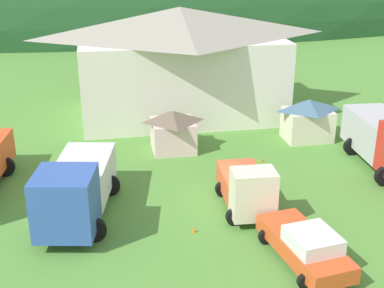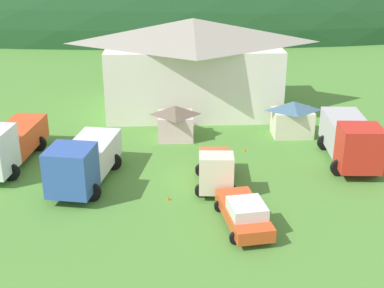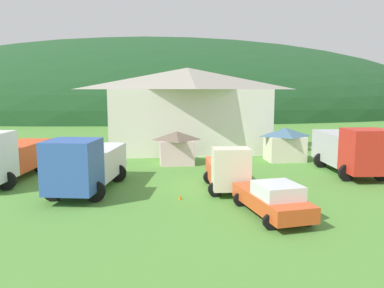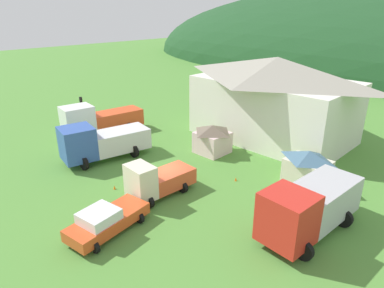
{
  "view_description": "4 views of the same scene",
  "coord_description": "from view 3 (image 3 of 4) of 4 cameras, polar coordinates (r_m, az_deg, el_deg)",
  "views": [
    {
      "loc": [
        -5.86,
        -23.14,
        12.48
      ],
      "look_at": [
        -1.21,
        2.18,
        2.27
      ],
      "focal_mm": 48.62,
      "sensor_mm": 36.0,
      "label": 1
    },
    {
      "loc": [
        -1.75,
        -30.32,
        14.66
      ],
      "look_at": [
        -0.46,
        2.1,
        1.49
      ],
      "focal_mm": 48.97,
      "sensor_mm": 36.0,
      "label": 2
    },
    {
      "loc": [
        -3.62,
        -22.47,
        5.81
      ],
      "look_at": [
        -0.84,
        2.13,
        2.27
      ],
      "focal_mm": 35.27,
      "sensor_mm": 36.0,
      "label": 3
    },
    {
      "loc": [
        17.09,
        -14.36,
        12.19
      ],
      "look_at": [
        0.24,
        2.69,
        2.56
      ],
      "focal_mm": 31.73,
      "sensor_mm": 36.0,
      "label": 4
    }
  ],
  "objects": [
    {
      "name": "forested_hill_backdrop",
      "position": [
        91.95,
        -4.18,
        4.49
      ],
      "size": [
        144.3,
        60.0,
        35.79
      ],
      "primitive_type": "ellipsoid",
      "color": "#1E4723",
      "rests_on": "ground"
    },
    {
      "name": "depot_building",
      "position": [
        36.94,
        -0.67,
        5.49
      ],
      "size": [
        15.57,
        9.73,
        7.96
      ],
      "color": "white",
      "rests_on": "ground"
    },
    {
      "name": "traffic_cone_near_pickup",
      "position": [
        20.41,
        -1.82,
        -8.4
      ],
      "size": [
        0.36,
        0.36,
        0.59
      ],
      "primitive_type": "cone",
      "color": "orange",
      "rests_on": "ground"
    },
    {
      "name": "play_shed_cream",
      "position": [
        32.07,
        13.87,
        0.03
      ],
      "size": [
        3.22,
        2.46,
        2.75
      ],
      "color": "beige",
      "rests_on": "ground"
    },
    {
      "name": "play_shed_pink",
      "position": [
        29.94,
        -2.35,
        -0.46
      ],
      "size": [
        2.83,
        2.79,
        2.59
      ],
      "color": "beige",
      "rests_on": "ground"
    },
    {
      "name": "ground_plane",
      "position": [
        23.49,
        2.64,
        -6.18
      ],
      "size": [
        200.0,
        200.0,
        0.0
      ],
      "primitive_type": "plane",
      "color": "#518C38"
    },
    {
      "name": "box_truck_blue",
      "position": [
        22.38,
        -15.72,
        -2.87
      ],
      "size": [
        4.12,
        7.73,
        3.26
      ],
      "rotation": [
        0.0,
        0.0,
        -1.76
      ],
      "color": "#3356AD",
      "rests_on": "ground"
    },
    {
      "name": "crane_truck_red",
      "position": [
        28.37,
        22.83,
        -0.69
      ],
      "size": [
        3.65,
        7.41,
        3.36
      ],
      "rotation": [
        0.0,
        0.0,
        -1.64
      ],
      "color": "red",
      "rests_on": "ground"
    },
    {
      "name": "traffic_cone_mid_row",
      "position": [
        28.2,
        8.13,
        -3.83
      ],
      "size": [
        0.36,
        0.36,
        0.59
      ],
      "primitive_type": "cone",
      "color": "orange",
      "rests_on": "ground"
    },
    {
      "name": "service_pickup_orange",
      "position": [
        17.99,
        12.1,
        -8.12
      ],
      "size": [
        2.88,
        5.2,
        1.66
      ],
      "rotation": [
        0.0,
        0.0,
        -1.42
      ],
      "color": "#DA4E22",
      "rests_on": "ground"
    },
    {
      "name": "light_truck_cream",
      "position": [
        21.99,
        5.39,
        -3.88
      ],
      "size": [
        2.66,
        4.92,
        2.69
      ],
      "rotation": [
        0.0,
        0.0,
        -1.62
      ],
      "color": "beige",
      "rests_on": "ground"
    },
    {
      "name": "heavy_rig_white",
      "position": [
        26.63,
        -26.44,
        -1.63
      ],
      "size": [
        3.74,
        8.35,
        3.39
      ],
      "rotation": [
        0.0,
        0.0,
        -1.7
      ],
      "color": "white",
      "rests_on": "ground"
    }
  ]
}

